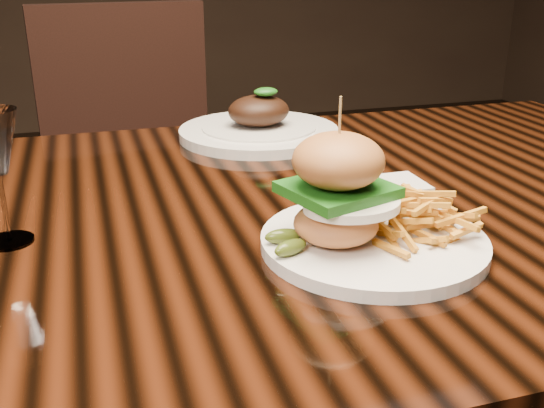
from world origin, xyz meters
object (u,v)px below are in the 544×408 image
object	(u,v)px
far_dish	(259,128)
chair_far	(137,165)
dining_table	(249,255)
burger_plate	(369,212)

from	to	relation	value
far_dish	chair_far	size ratio (longest dim) A/B	0.31
far_dish	chair_far	distance (m)	0.64
far_dish	chair_far	bearing A→B (deg)	108.03
dining_table	chair_far	size ratio (longest dim) A/B	1.68
burger_plate	far_dish	distance (m)	0.50
burger_plate	chair_far	world-z (taller)	chair_far
dining_table	burger_plate	size ratio (longest dim) A/B	6.17
chair_far	dining_table	bearing A→B (deg)	-90.35
dining_table	chair_far	xyz separation A→B (m)	(-0.08, 0.89, -0.13)
far_dish	chair_far	world-z (taller)	chair_far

